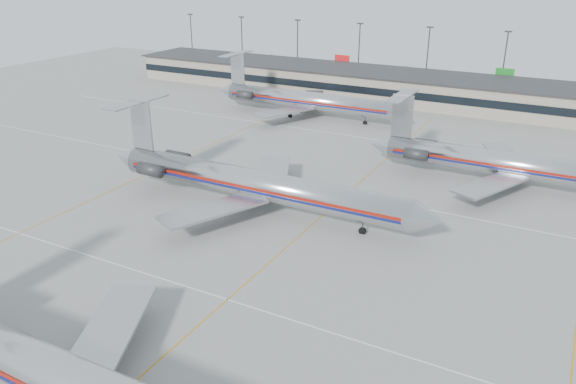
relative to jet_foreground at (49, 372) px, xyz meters
The scene contains 8 objects.
ground 9.09m from the jet_foreground, 69.39° to the left, with size 260.00×260.00×0.00m, color gray.
apron_markings 18.43m from the jet_foreground, 80.60° to the left, with size 160.00×0.15×0.02m, color silver.
terminal 105.88m from the jet_foreground, 88.40° to the left, with size 162.00×17.00×6.25m.
light_mast_row 120.01m from the jet_foreground, 88.59° to the left, with size 163.60×0.40×15.28m.
jet_foreground is the anchor object (origin of this frame).
jet_second_row 37.72m from the jet_foreground, 99.22° to the left, with size 48.03×28.28×12.57m.
jet_third_row 65.05m from the jet_foreground, 70.33° to the left, with size 43.01×26.46×11.76m.
jet_back_row 85.09m from the jet_foreground, 104.43° to the left, with size 43.61×26.82×11.92m.
Camera 1 is at (26.90, -27.83, 30.52)m, focal length 35.00 mm.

